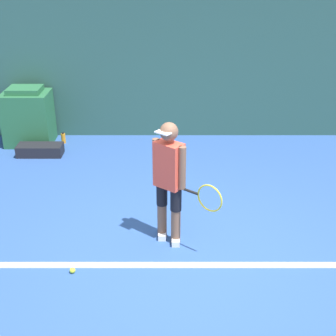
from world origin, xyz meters
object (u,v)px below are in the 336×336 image
tennis_player (169,179)px  water_bottle (62,138)px  tennis_ball (72,270)px  covered_chair (27,117)px  equipment_bag (39,150)px

tennis_player → water_bottle: bearing=159.7°
tennis_player → water_bottle: 3.96m
tennis_player → tennis_ball: bearing=-110.8°
water_bottle → covered_chair: bearing=178.1°
tennis_player → tennis_ball: (-1.13, -0.68, -0.85)m
tennis_ball → water_bottle: size_ratio=0.32×
equipment_bag → covered_chair: bearing=118.3°
covered_chair → equipment_bag: covered_chair is taller
covered_chair → equipment_bag: (0.32, -0.60, -0.42)m
covered_chair → equipment_bag: 0.80m
tennis_player → tennis_ball: tennis_player is taller
equipment_bag → tennis_ball: bearing=-70.4°
tennis_ball → equipment_bag: (-1.21, 3.40, 0.07)m
tennis_player → covered_chair: tennis_player is taller
tennis_player → covered_chair: 4.28m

